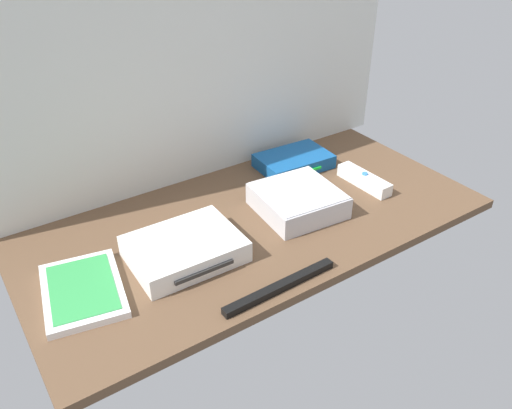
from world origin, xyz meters
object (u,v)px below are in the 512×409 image
(game_console, at_px, (185,249))
(remote_wand, at_px, (364,180))
(network_router, at_px, (294,161))
(game_case, at_px, (83,290))
(mini_computer, at_px, (298,200))
(sensor_bar, at_px, (280,287))

(game_console, xyz_separation_m, remote_wand, (0.49, 0.01, -0.01))
(network_router, bearing_deg, game_case, -161.20)
(network_router, height_order, remote_wand, same)
(mini_computer, relative_size, remote_wand, 1.24)
(game_console, height_order, mini_computer, mini_computer)
(mini_computer, bearing_deg, remote_wand, -0.52)
(game_console, relative_size, game_case, 1.00)
(remote_wand, relative_size, sensor_bar, 0.62)
(game_case, relative_size, remote_wand, 1.43)
(game_console, bearing_deg, remote_wand, 2.56)
(sensor_bar, bearing_deg, game_case, 146.57)
(game_console, relative_size, sensor_bar, 0.89)
(game_console, height_order, sensor_bar, game_console)
(remote_wand, xyz_separation_m, sensor_bar, (-0.39, -0.19, -0.01))
(remote_wand, bearing_deg, network_router, 114.66)
(mini_computer, bearing_deg, network_router, 54.91)
(sensor_bar, bearing_deg, mini_computer, 44.38)
(network_router, bearing_deg, mini_computer, -121.86)
(game_case, distance_m, remote_wand, 0.69)
(mini_computer, height_order, network_router, mini_computer)
(game_case, bearing_deg, game_console, 7.94)
(game_case, height_order, remote_wand, remote_wand)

